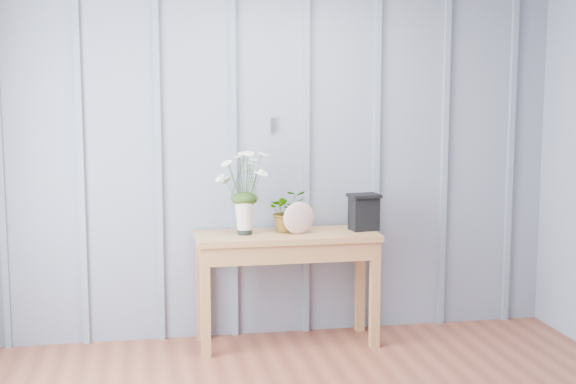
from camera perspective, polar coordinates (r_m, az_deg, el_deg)
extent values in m
cube|color=gray|center=(5.45, -1.30, 2.69)|extent=(4.00, 0.01, 2.50)
cube|color=#A2A2A7|center=(5.42, -1.07, 4.79)|extent=(0.03, 0.01, 0.10)
cube|color=gray|center=(5.44, -19.81, 2.23)|extent=(0.04, 0.03, 2.50)
cube|color=gray|center=(5.38, -14.55, 2.39)|extent=(0.04, 0.03, 2.50)
cube|color=gray|center=(5.37, -9.22, 2.52)|extent=(0.04, 0.03, 2.50)
cube|color=gray|center=(5.40, -3.90, 2.63)|extent=(0.04, 0.03, 2.50)
cube|color=gray|center=(5.48, 1.30, 2.72)|extent=(0.04, 0.03, 2.50)
cube|color=gray|center=(5.61, 6.32, 2.79)|extent=(0.04, 0.03, 2.50)
cube|color=gray|center=(5.77, 11.08, 2.83)|extent=(0.04, 0.03, 2.50)
cube|color=gray|center=(5.97, 15.55, 2.85)|extent=(0.04, 0.03, 2.50)
cube|color=#AC7742|center=(5.29, -0.10, -3.15)|extent=(1.20, 0.45, 0.04)
cube|color=#AC7742|center=(5.30, -0.10, -4.00)|extent=(1.13, 0.42, 0.12)
cube|color=#AC7742|center=(5.13, -5.90, -7.84)|extent=(0.06, 0.06, 0.71)
cube|color=#AC7742|center=(5.33, 6.19, -7.25)|extent=(0.06, 0.06, 0.71)
cube|color=#AC7742|center=(5.47, -6.21, -6.84)|extent=(0.06, 0.06, 0.71)
cube|color=#AC7742|center=(5.66, 5.14, -6.34)|extent=(0.06, 0.06, 0.71)
cylinder|color=black|center=(5.24, -3.10, -2.69)|extent=(0.10, 0.10, 0.06)
cone|color=silver|center=(5.23, -3.10, -1.70)|extent=(0.13, 0.13, 0.22)
ellipsoid|color=#1F3B11|center=(5.21, -3.11, -0.49)|extent=(0.18, 0.14, 0.09)
imported|color=#1F3B11|center=(5.32, -0.09, -1.33)|extent=(0.28, 0.25, 0.28)
ellipsoid|color=#984958|center=(5.23, 0.77, -1.86)|extent=(0.22, 0.09, 0.21)
cube|color=black|center=(5.40, 5.41, -1.54)|extent=(0.19, 0.16, 0.22)
cube|color=black|center=(5.38, 5.43, -0.25)|extent=(0.22, 0.18, 0.02)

